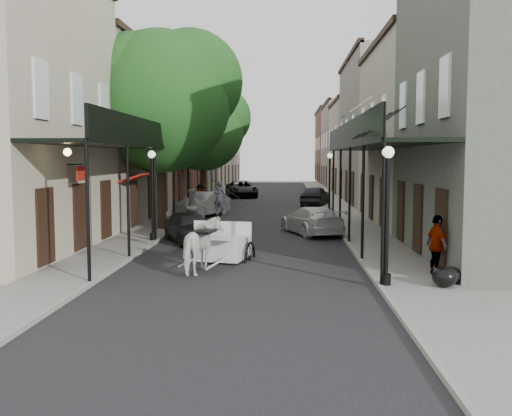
# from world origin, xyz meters

# --- Properties ---
(ground) EXTENTS (140.00, 140.00, 0.00)m
(ground) POSITION_xyz_m (0.00, 0.00, 0.00)
(ground) COLOR gray
(ground) RESTS_ON ground
(road) EXTENTS (8.00, 90.00, 0.01)m
(road) POSITION_xyz_m (0.00, 20.00, 0.01)
(road) COLOR black
(road) RESTS_ON ground
(sidewalk_left) EXTENTS (2.20, 90.00, 0.12)m
(sidewalk_left) POSITION_xyz_m (-5.00, 20.00, 0.06)
(sidewalk_left) COLOR gray
(sidewalk_left) RESTS_ON ground
(sidewalk_right) EXTENTS (2.20, 90.00, 0.12)m
(sidewalk_right) POSITION_xyz_m (5.00, 20.00, 0.06)
(sidewalk_right) COLOR gray
(sidewalk_right) RESTS_ON ground
(building_row_left) EXTENTS (5.00, 80.00, 10.50)m
(building_row_left) POSITION_xyz_m (-8.60, 30.00, 5.25)
(building_row_left) COLOR #ACA689
(building_row_left) RESTS_ON ground
(building_row_right) EXTENTS (5.00, 80.00, 10.50)m
(building_row_right) POSITION_xyz_m (8.60, 30.00, 5.25)
(building_row_right) COLOR gray
(building_row_right) RESTS_ON ground
(gallery_left) EXTENTS (2.20, 18.05, 4.88)m
(gallery_left) POSITION_xyz_m (-4.79, 6.98, 4.05)
(gallery_left) COLOR black
(gallery_left) RESTS_ON sidewalk_left
(gallery_right) EXTENTS (2.20, 18.05, 4.88)m
(gallery_right) POSITION_xyz_m (4.79, 6.98, 4.05)
(gallery_right) COLOR black
(gallery_right) RESTS_ON sidewalk_right
(tree_near) EXTENTS (7.31, 6.80, 9.63)m
(tree_near) POSITION_xyz_m (-4.20, 10.18, 6.49)
(tree_near) COLOR #382619
(tree_near) RESTS_ON sidewalk_left
(tree_far) EXTENTS (6.45, 6.00, 8.61)m
(tree_far) POSITION_xyz_m (-4.25, 24.18, 5.84)
(tree_far) COLOR #382619
(tree_far) RESTS_ON sidewalk_left
(lamppost_right_near) EXTENTS (0.32, 0.32, 3.71)m
(lamppost_right_near) POSITION_xyz_m (4.10, -2.00, 2.05)
(lamppost_right_near) COLOR black
(lamppost_right_near) RESTS_ON sidewalk_right
(lamppost_left) EXTENTS (0.32, 0.32, 3.71)m
(lamppost_left) POSITION_xyz_m (-4.10, 6.00, 2.05)
(lamppost_left) COLOR black
(lamppost_left) RESTS_ON sidewalk_left
(lamppost_right_far) EXTENTS (0.32, 0.32, 3.71)m
(lamppost_right_far) POSITION_xyz_m (4.10, 18.00, 2.05)
(lamppost_right_far) COLOR black
(lamppost_right_far) RESTS_ON sidewalk_right
(horse) EXTENTS (1.27, 2.13, 1.68)m
(horse) POSITION_xyz_m (-1.11, -0.10, 0.84)
(horse) COLOR silver
(horse) RESTS_ON ground
(carriage) EXTENTS (1.99, 2.70, 2.81)m
(carriage) POSITION_xyz_m (-0.61, 2.47, 1.09)
(carriage) COLOR black
(carriage) RESTS_ON ground
(pedestrian_walking) EXTENTS (1.03, 0.85, 1.91)m
(pedestrian_walking) POSITION_xyz_m (-3.50, 12.50, 0.95)
(pedestrian_walking) COLOR beige
(pedestrian_walking) RESTS_ON ground
(pedestrian_sidewalk_left) EXTENTS (1.21, 1.20, 1.67)m
(pedestrian_sidewalk_left) POSITION_xyz_m (-4.20, 19.97, 0.96)
(pedestrian_sidewalk_left) COLOR gray
(pedestrian_sidewalk_left) RESTS_ON sidewalk_left
(pedestrian_sidewalk_right) EXTENTS (0.68, 1.11, 1.76)m
(pedestrian_sidewalk_right) POSITION_xyz_m (5.80, -0.63, 1.00)
(pedestrian_sidewalk_right) COLOR gray
(pedestrian_sidewalk_right) RESTS_ON sidewalk_right
(car_left_near) EXTENTS (3.05, 4.18, 1.32)m
(car_left_near) POSITION_xyz_m (-2.60, 6.22, 0.66)
(car_left_near) COLOR black
(car_left_near) RESTS_ON ground
(car_left_mid) EXTENTS (3.11, 4.74, 1.48)m
(car_left_mid) POSITION_xyz_m (-3.60, 16.66, 0.74)
(car_left_mid) COLOR #A7A7AD
(car_left_mid) RESTS_ON ground
(car_left_far) EXTENTS (3.55, 5.77, 1.49)m
(car_left_far) POSITION_xyz_m (-2.60, 33.96, 0.75)
(car_left_far) COLOR black
(car_left_far) RESTS_ON ground
(car_right_near) EXTENTS (3.21, 4.81, 1.30)m
(car_right_near) POSITION_xyz_m (2.60, 9.00, 0.65)
(car_right_near) COLOR silver
(car_right_near) RESTS_ON ground
(car_right_far) EXTENTS (2.67, 4.64, 1.49)m
(car_right_far) POSITION_xyz_m (3.60, 25.13, 0.74)
(car_right_far) COLOR black
(car_right_far) RESTS_ON ground
(trash_bags) EXTENTS (0.92, 1.07, 0.56)m
(trash_bags) POSITION_xyz_m (5.72, -2.03, 0.38)
(trash_bags) COLOR black
(trash_bags) RESTS_ON sidewalk_right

